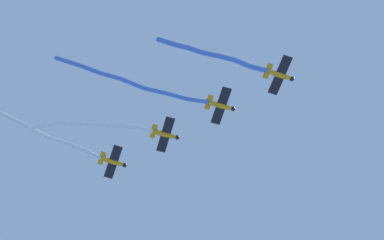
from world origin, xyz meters
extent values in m
ellipsoid|color=orange|center=(-0.84, -2.58, 82.04)|extent=(4.47, 2.17, 0.90)
sphere|color=black|center=(-2.85, -1.96, 82.04)|extent=(0.96, 0.96, 0.77)
ellipsoid|color=#232833|center=(-1.37, -2.42, 82.37)|extent=(1.23, 0.90, 0.48)
cube|color=black|center=(-0.98, -2.54, 81.92)|extent=(3.33, 6.56, 0.12)
cube|color=orange|center=(0.93, -3.13, 82.12)|extent=(1.54, 2.64, 0.10)
cube|color=black|center=(0.84, -3.10, 82.59)|extent=(0.99, 0.41, 1.24)
cylinder|color=#4C75DB|center=(2.38, -3.70, 82.12)|extent=(2.60, 1.61, 1.02)
cylinder|color=#4C75DB|center=(4.70, -4.46, 82.37)|extent=(2.65, 1.31, 0.99)
cylinder|color=#4C75DB|center=(7.15, -5.24, 82.49)|extent=(2.77, 1.66, 0.74)
cylinder|color=#4C75DB|center=(9.61, -6.28, 82.61)|extent=(2.80, 1.78, 1.02)
cylinder|color=#4C75DB|center=(11.80, -7.16, 82.87)|extent=(2.27, 1.34, 1.02)
cylinder|color=#4C75DB|center=(13.71, -7.83, 82.92)|extent=(2.21, 1.40, 0.91)
cylinder|color=#4C75DB|center=(15.90, -8.55, 82.77)|extent=(2.74, 1.43, 0.90)
sphere|color=#4C75DB|center=(1.26, -3.24, 81.99)|extent=(0.74, 0.74, 0.74)
sphere|color=#4C75DB|center=(3.50, -4.17, 82.25)|extent=(0.74, 0.74, 0.74)
sphere|color=#4C75DB|center=(5.90, -4.76, 82.49)|extent=(0.74, 0.74, 0.74)
sphere|color=#4C75DB|center=(8.40, -5.73, 82.49)|extent=(0.74, 0.74, 0.74)
sphere|color=#4C75DB|center=(10.82, -6.84, 82.74)|extent=(0.74, 0.74, 0.74)
sphere|color=#4C75DB|center=(12.77, -7.48, 83.00)|extent=(0.74, 0.74, 0.74)
sphere|color=#4C75DB|center=(14.66, -8.19, 82.85)|extent=(0.74, 0.74, 0.74)
sphere|color=#4C75DB|center=(17.15, -8.91, 82.69)|extent=(0.74, 0.74, 0.74)
ellipsoid|color=orange|center=(3.31, -11.99, 82.29)|extent=(4.45, 2.31, 0.90)
sphere|color=black|center=(1.33, -11.29, 82.29)|extent=(0.98, 0.98, 0.77)
ellipsoid|color=#232833|center=(2.79, -11.81, 82.62)|extent=(1.24, 0.93, 0.48)
cube|color=black|center=(3.17, -11.94, 82.17)|extent=(3.55, 6.54, 0.12)
cube|color=orange|center=(5.06, -12.61, 82.37)|extent=(1.62, 2.64, 0.10)
cube|color=black|center=(4.97, -12.58, 82.84)|extent=(0.98, 0.45, 1.24)
cylinder|color=#4C75DB|center=(6.85, -13.34, 81.98)|extent=(3.28, 1.82, 1.19)
cylinder|color=#4C75DB|center=(10.02, -14.48, 81.57)|extent=(3.67, 1.68, 0.96)
cylinder|color=#4C75DB|center=(13.31, -15.55, 81.18)|extent=(3.45, 1.67, 1.13)
cylinder|color=#4C75DB|center=(16.70, -16.41, 80.84)|extent=(3.77, 1.29, 0.88)
cylinder|color=#4C75DB|center=(20.00, -17.22, 80.68)|extent=(3.21, 1.57, 0.74)
cylinder|color=#4C75DB|center=(23.06, -18.00, 80.44)|extent=(3.33, 1.23, 1.04)
cylinder|color=#4C75DB|center=(26.32, -18.68, 79.96)|extent=(3.62, 1.40, 1.22)
sphere|color=#4C75DB|center=(5.39, -12.72, 82.24)|extent=(0.64, 0.64, 0.64)
sphere|color=#4C75DB|center=(8.31, -13.95, 81.72)|extent=(0.64, 0.64, 0.64)
sphere|color=#4C75DB|center=(11.73, -15.02, 81.41)|extent=(0.64, 0.64, 0.64)
sphere|color=#4C75DB|center=(14.89, -16.08, 80.95)|extent=(0.64, 0.64, 0.64)
sphere|color=#4C75DB|center=(18.51, -16.74, 80.72)|extent=(0.64, 0.64, 0.64)
sphere|color=#4C75DB|center=(21.50, -17.70, 80.63)|extent=(0.64, 0.64, 0.64)
sphere|color=#4C75DB|center=(24.63, -18.30, 80.24)|extent=(0.64, 0.64, 0.64)
sphere|color=#4C75DB|center=(28.01, -19.07, 79.68)|extent=(0.64, 0.64, 0.64)
ellipsoid|color=orange|center=(7.46, -21.40, 82.54)|extent=(4.45, 2.32, 0.90)
sphere|color=black|center=(5.48, -20.69, 82.54)|extent=(0.98, 0.98, 0.77)
ellipsoid|color=#232833|center=(6.95, -21.21, 82.87)|extent=(1.24, 0.93, 0.48)
cube|color=black|center=(7.32, -21.35, 82.42)|extent=(3.56, 6.54, 0.12)
cube|color=orange|center=(9.21, -22.02, 82.62)|extent=(1.63, 2.64, 0.10)
cube|color=black|center=(9.12, -21.99, 83.09)|extent=(0.98, 0.45, 1.24)
cylinder|color=white|center=(10.53, -22.55, 82.60)|extent=(2.29, 1.40, 0.87)
cylinder|color=white|center=(12.60, -23.46, 82.59)|extent=(2.48, 1.53, 0.91)
cylinder|color=white|center=(14.78, -24.67, 82.29)|extent=(2.63, 1.96, 0.97)
cylinder|color=white|center=(17.01, -26.07, 82.15)|extent=(2.56, 1.87, 0.65)
cylinder|color=white|center=(19.10, -27.34, 82.19)|extent=(2.29, 1.72, 0.65)
cylinder|color=white|center=(20.94, -28.52, 82.24)|extent=(2.09, 1.66, 0.69)
cylinder|color=white|center=(22.78, -29.92, 82.10)|extent=(2.44, 2.11, 1.01)
cylinder|color=white|center=(24.54, -31.58, 82.03)|extent=(2.07, 2.09, 0.86)
sphere|color=white|center=(9.54, -22.14, 82.49)|extent=(0.61, 0.61, 0.61)
sphere|color=white|center=(11.52, -22.97, 82.72)|extent=(0.61, 0.61, 0.61)
sphere|color=white|center=(13.68, -23.95, 82.45)|extent=(0.61, 0.61, 0.61)
sphere|color=white|center=(15.89, -25.39, 82.13)|extent=(0.61, 0.61, 0.61)
sphere|color=white|center=(18.13, -26.74, 82.17)|extent=(0.61, 0.61, 0.61)
sphere|color=white|center=(20.08, -27.94, 82.20)|extent=(0.61, 0.61, 0.61)
sphere|color=white|center=(21.80, -29.10, 82.27)|extent=(0.61, 0.61, 0.61)
sphere|color=white|center=(23.76, -30.74, 81.93)|extent=(0.61, 0.61, 0.61)
sphere|color=white|center=(25.31, -32.42, 82.13)|extent=(0.61, 0.61, 0.61)
ellipsoid|color=orange|center=(11.62, -30.81, 82.79)|extent=(4.48, 2.10, 0.90)
sphere|color=black|center=(9.60, -30.22, 82.79)|extent=(0.95, 0.95, 0.77)
ellipsoid|color=#232833|center=(11.09, -30.65, 83.12)|extent=(1.23, 0.89, 0.48)
cube|color=black|center=(11.47, -30.76, 82.67)|extent=(3.24, 6.57, 0.12)
cube|color=orange|center=(13.39, -31.33, 82.87)|extent=(1.51, 2.64, 0.10)
cube|color=black|center=(13.31, -31.30, 83.34)|extent=(0.99, 0.40, 1.24)
cylinder|color=white|center=(15.11, -31.63, 82.90)|extent=(2.92, 1.02, 0.95)
cylinder|color=white|center=(17.78, -32.16, 83.25)|extent=(2.83, 1.26, 1.02)
cylinder|color=white|center=(20.66, -32.91, 83.39)|extent=(3.36, 1.45, 0.73)
cylinder|color=white|center=(23.65, -33.54, 83.54)|extent=(2.97, 1.03, 1.04)
cylinder|color=white|center=(26.45, -33.97, 83.91)|extent=(2.99, 1.07, 0.96)
cylinder|color=white|center=(29.35, -34.36, 84.10)|extent=(3.05, 0.95, 0.67)
sphere|color=white|center=(13.73, -31.42, 82.74)|extent=(0.62, 0.62, 0.62)
sphere|color=white|center=(16.48, -31.83, 83.06)|extent=(0.62, 0.62, 0.62)
sphere|color=white|center=(19.07, -32.48, 83.44)|extent=(0.62, 0.62, 0.62)
sphere|color=white|center=(22.25, -33.33, 83.34)|extent=(0.62, 0.62, 0.62)
sphere|color=white|center=(25.05, -33.74, 83.74)|extent=(0.62, 0.62, 0.62)
sphere|color=white|center=(27.86, -34.19, 84.08)|extent=(0.62, 0.62, 0.62)
sphere|color=white|center=(30.84, -34.53, 84.12)|extent=(0.62, 0.62, 0.62)
camera|label=1|loc=(25.98, 11.95, 7.48)|focal=48.59mm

